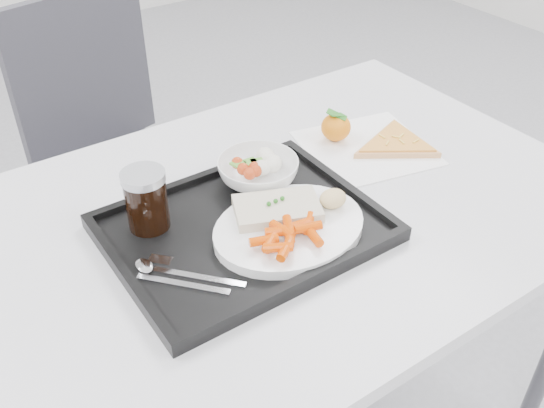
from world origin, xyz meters
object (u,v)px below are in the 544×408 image
at_px(dinner_plate, 289,228).
at_px(pizza_slice, 396,143).
at_px(table, 276,235).
at_px(tangerine, 336,127).
at_px(salad_bowl, 258,171).
at_px(tray, 244,229).
at_px(cola_glass, 146,199).
at_px(chair, 108,143).

height_order(dinner_plate, pizza_slice, dinner_plate).
bearing_deg(table, tangerine, 27.14).
bearing_deg(dinner_plate, table, 68.76).
xyz_separation_m(dinner_plate, salad_bowl, (0.04, 0.16, 0.01)).
height_order(tray, dinner_plate, dinner_plate).
height_order(table, cola_glass, cola_glass).
relative_size(tray, cola_glass, 4.17).
bearing_deg(pizza_slice, chair, 118.60).
xyz_separation_m(tray, salad_bowl, (0.09, 0.10, 0.03)).
bearing_deg(tangerine, table, -152.86).
bearing_deg(tangerine, cola_glass, -172.82).
bearing_deg(table, tray, -160.77).
relative_size(tray, salad_bowl, 2.96).
distance_m(table, tangerine, 0.28).
bearing_deg(tray, pizza_slice, 8.31).
distance_m(table, tray, 0.12).
relative_size(tray, pizza_slice, 1.89).
distance_m(dinner_plate, salad_bowl, 0.16).
relative_size(tray, dinner_plate, 1.67).
bearing_deg(pizza_slice, table, -174.81).
bearing_deg(table, chair, 94.80).
bearing_deg(tray, table, 19.23).
xyz_separation_m(chair, dinner_plate, (0.03, -0.83, 0.24)).
bearing_deg(dinner_plate, pizza_slice, 17.96).
relative_size(table, tray, 2.67).
xyz_separation_m(table, cola_glass, (-0.22, 0.06, 0.14)).
distance_m(table, chair, 0.76).
bearing_deg(tray, cola_glass, 144.13).
bearing_deg(chair, salad_bowl, -84.24).
height_order(tray, salad_bowl, salad_bowl).
distance_m(chair, tray, 0.81).
height_order(tray, cola_glass, cola_glass).
xyz_separation_m(salad_bowl, pizza_slice, (0.32, -0.04, -0.03)).
xyz_separation_m(table, tray, (-0.09, -0.03, 0.08)).
height_order(table, pizza_slice, pizza_slice).
relative_size(dinner_plate, pizza_slice, 1.14).
xyz_separation_m(cola_glass, pizza_slice, (0.55, -0.03, -0.06)).
xyz_separation_m(tray, pizza_slice, (0.42, 0.06, 0.00)).
height_order(salad_bowl, pizza_slice, salad_bowl).
xyz_separation_m(chair, tangerine, (0.30, -0.62, 0.25)).
bearing_deg(cola_glass, chair, 76.93).
bearing_deg(salad_bowl, table, -94.65).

